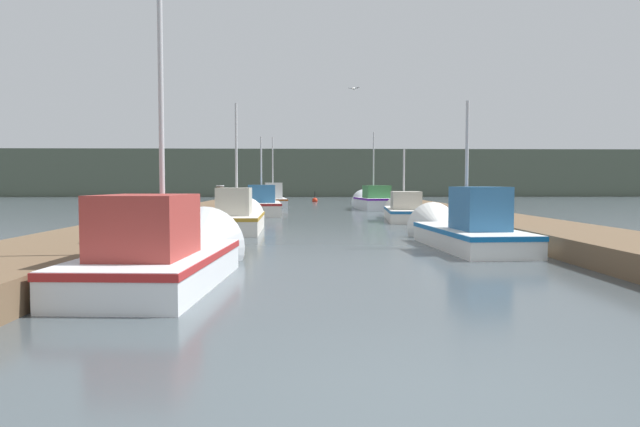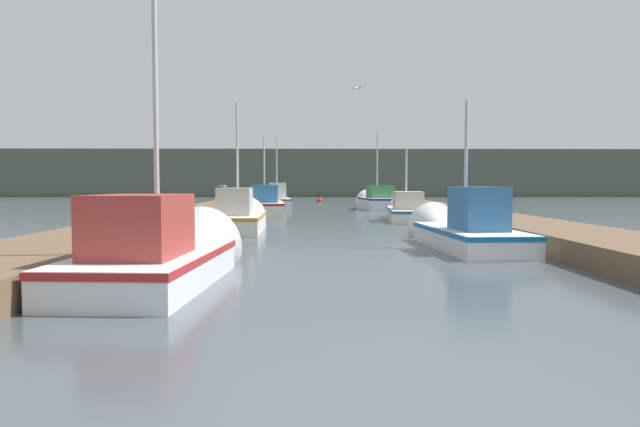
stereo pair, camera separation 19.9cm
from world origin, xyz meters
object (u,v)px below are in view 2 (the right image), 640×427
(fishing_boat_4, at_px, (264,205))
(mooring_piling_1, at_px, (223,202))
(fishing_boat_5, at_px, (376,201))
(seagull_lead, at_px, (357,89))
(fishing_boat_1, at_px, (460,230))
(fishing_boat_6, at_px, (277,199))
(channel_buoy, at_px, (319,200))
(fishing_boat_0, at_px, (166,253))
(mooring_piling_0, at_px, (123,231))
(fishing_boat_3, at_px, (406,210))
(fishing_boat_2, at_px, (239,217))
(mooring_piling_2, at_px, (242,203))

(fishing_boat_4, bearing_deg, mooring_piling_1, -113.24)
(fishing_boat_5, distance_m, mooring_piling_1, 12.07)
(fishing_boat_5, xyz_separation_m, seagull_lead, (-1.73, -7.05, 5.35))
(fishing_boat_1, distance_m, fishing_boat_6, 24.63)
(channel_buoy, bearing_deg, seagull_lead, -86.04)
(fishing_boat_0, bearing_deg, mooring_piling_0, 134.47)
(fishing_boat_3, relative_size, fishing_boat_5, 1.14)
(fishing_boat_1, xyz_separation_m, fishing_boat_5, (0.20, 19.49, 0.09))
(fishing_boat_1, bearing_deg, channel_buoy, 91.74)
(fishing_boat_2, relative_size, fishing_boat_4, 0.91)
(seagull_lead, bearing_deg, fishing_boat_4, 8.19)
(fishing_boat_1, distance_m, seagull_lead, 13.66)
(fishing_boat_1, relative_size, seagull_lead, 10.09)
(fishing_boat_6, bearing_deg, fishing_boat_3, -71.23)
(mooring_piling_1, bearing_deg, fishing_boat_4, 71.25)
(fishing_boat_5, height_order, channel_buoy, fishing_boat_5)
(mooring_piling_1, xyz_separation_m, channel_buoy, (4.41, 22.23, -0.59))
(seagull_lead, bearing_deg, mooring_piling_2, 1.63)
(fishing_boat_2, distance_m, fishing_boat_6, 18.94)
(mooring_piling_2, bearing_deg, fishing_boat_1, -65.17)
(fishing_boat_0, distance_m, mooring_piling_1, 14.75)
(fishing_boat_3, height_order, fishing_boat_4, fishing_boat_4)
(fishing_boat_2, distance_m, fishing_boat_3, 8.18)
(mooring_piling_0, height_order, mooring_piling_1, mooring_piling_1)
(fishing_boat_4, xyz_separation_m, mooring_piling_0, (-1.17, -17.56, 0.21))
(fishing_boat_4, relative_size, mooring_piling_2, 5.73)
(fishing_boat_0, height_order, mooring_piling_0, fishing_boat_0)
(seagull_lead, bearing_deg, fishing_boat_5, -73.71)
(fishing_boat_3, xyz_separation_m, fishing_boat_4, (-6.27, 4.08, 0.07))
(fishing_boat_3, relative_size, channel_buoy, 6.39)
(fishing_boat_0, height_order, mooring_piling_1, fishing_boat_0)
(mooring_piling_2, bearing_deg, channel_buoy, 75.75)
(fishing_boat_1, xyz_separation_m, channel_buoy, (-2.90, 32.28, -0.26))
(mooring_piling_1, bearing_deg, fishing_boat_6, 84.06)
(fishing_boat_0, xyz_separation_m, fishing_boat_2, (-0.02, 9.62, -0.01))
(fishing_boat_2, bearing_deg, fishing_boat_0, -91.06)
(fishing_boat_3, xyz_separation_m, mooring_piling_1, (-7.68, -0.07, 0.34))
(fishing_boat_4, distance_m, mooring_piling_2, 1.81)
(mooring_piling_2, bearing_deg, fishing_boat_5, 28.50)
(fishing_boat_1, xyz_separation_m, fishing_boat_2, (-6.00, 4.98, 0.01))
(channel_buoy, bearing_deg, fishing_boat_4, -99.43)
(mooring_piling_0, bearing_deg, fishing_boat_2, 82.66)
(fishing_boat_5, xyz_separation_m, mooring_piling_1, (-7.51, -9.44, 0.24))
(fishing_boat_5, distance_m, seagull_lead, 9.02)
(fishing_boat_1, distance_m, fishing_boat_3, 10.13)
(fishing_boat_1, distance_m, channel_buoy, 32.41)
(fishing_boat_1, relative_size, mooring_piling_1, 3.75)
(fishing_boat_0, relative_size, fishing_boat_5, 0.94)
(fishing_boat_4, height_order, channel_buoy, fishing_boat_4)
(fishing_boat_1, bearing_deg, mooring_piling_0, -157.98)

